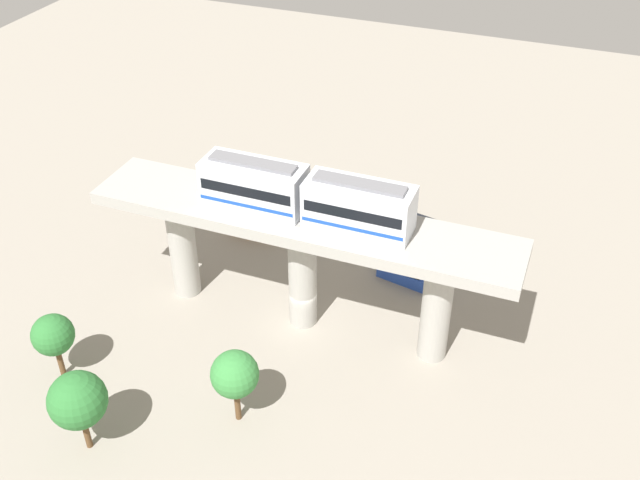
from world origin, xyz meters
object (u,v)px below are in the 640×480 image
Objects in this scene: tree_near_viaduct at (235,375)px; tree_far_corner at (78,400)px; parked_car_orange at (259,223)px; parked_car_blue at (408,272)px; tree_mid_lot at (53,335)px; parked_car_silver at (421,232)px; train at (305,195)px.

tree_far_corner is at bearing -54.90° from tree_near_viaduct.
parked_car_orange is 1.00× the size of parked_car_blue.
parked_car_orange is at bearing 165.73° from tree_mid_lot.
tree_near_viaduct reaches higher than parked_car_silver.
parked_car_orange is at bearing -179.86° from tree_far_corner.
tree_far_corner is at bearing -12.98° from parked_car_silver.
tree_far_corner reaches higher than tree_mid_lot.
tree_mid_lot reaches higher than parked_car_blue.
train is 3.03× the size of parked_car_blue.
parked_car_blue is 0.94× the size of tree_mid_lot.
parked_car_silver is 1.00× the size of parked_car_blue.
train reaches higher than tree_near_viaduct.
parked_car_orange is 19.92m from tree_mid_lot.
tree_mid_lot is at bearing -25.64° from parked_car_orange.
tree_near_viaduct is at bearing 93.92° from tree_mid_lot.
tree_near_viaduct is 1.07× the size of tree_mid_lot.
parked_car_orange is 0.94× the size of tree_mid_lot.
tree_far_corner is (4.97, -7.08, 0.15)m from tree_near_viaduct.
tree_mid_lot is at bearing -25.53° from parked_car_silver.
train is at bearing 176.51° from tree_near_viaduct.
tree_far_corner is (21.47, -12.90, 3.05)m from parked_car_blue.
train is 2.86× the size of tree_mid_lot.
parked_car_blue is at bearing 134.18° from tree_mid_lot.
parked_car_blue is at bearing 143.10° from train.
parked_car_orange and parked_car_silver have the same top height.
parked_car_silver is at bearing 155.09° from tree_far_corner.
parked_car_silver is 22.73m from tree_near_viaduct.
train is at bearing -9.34° from parked_car_silver.
tree_near_viaduct is at bearing -3.49° from train.
train is 15.10m from parked_car_orange.
train is 17.63m from tree_far_corner.
parked_car_blue is 17.73m from tree_near_viaduct.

